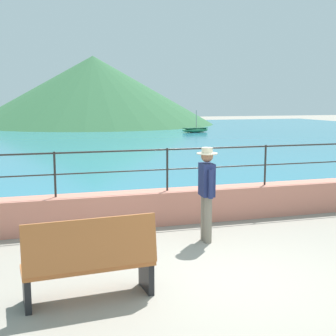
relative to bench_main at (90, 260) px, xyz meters
name	(u,v)px	position (x,y,z in m)	size (l,w,h in m)	color
ground_plane	(230,277)	(2.07, 0.21, -0.56)	(120.00, 120.00, 0.00)	gray
promenade_wall	(167,206)	(2.07, 3.41, -0.21)	(20.00, 0.56, 0.70)	tan
railing	(167,161)	(2.07, 3.41, 0.78)	(18.44, 0.04, 0.90)	#282623
lake_water	(71,138)	(2.07, 26.05, -0.53)	(64.00, 44.32, 0.06)	teal
hill_main	(93,90)	(5.94, 42.78, 2.96)	(25.14, 25.14, 7.04)	#33663D
hill_secondary	(81,95)	(4.73, 43.73, 2.52)	(18.22, 18.22, 6.17)	#1E4C2D
bench_main	(90,260)	(0.00, 0.00, 0.00)	(1.73, 0.67, 1.13)	#B76633
person_walking	(207,189)	(2.38, 1.95, 0.42)	(0.38, 0.57, 1.75)	slate
boat_1	(195,130)	(11.74, 27.89, -0.30)	(2.44, 1.35, 1.70)	#338C59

